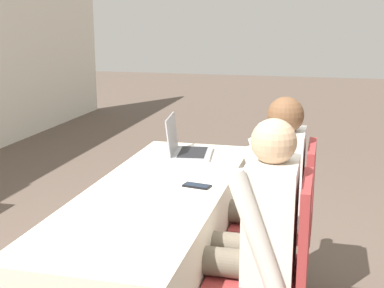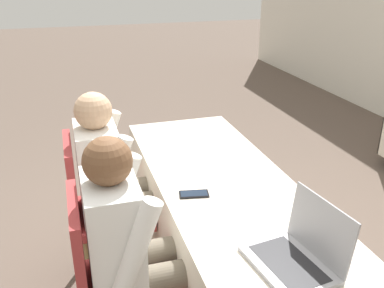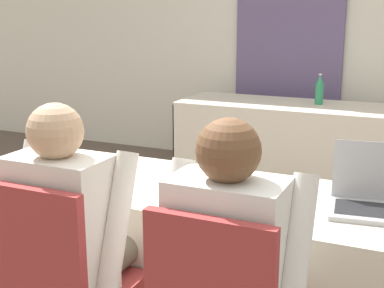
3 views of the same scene
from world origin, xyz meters
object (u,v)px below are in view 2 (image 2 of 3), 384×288
Objects in this scene: cell_phone at (194,194)px; person_checkered_shirt at (114,178)px; person_white_shirt at (133,244)px; chair_near_right at (111,278)px; chair_near_left at (97,205)px; laptop at (298,254)px.

person_checkered_shirt is (-0.39, -0.35, -0.05)m from cell_phone.
person_checkered_shirt is 1.00× the size of person_white_shirt.
cell_phone is 0.17× the size of chair_near_right.
person_checkered_shirt and person_white_shirt have the same top height.
chair_near_left is at bearing 90.00° from person_checkered_shirt.
person_checkered_shirt is at bearing -126.93° from cell_phone.
chair_near_left is at bearing -119.57° from cell_phone.
chair_near_left is at bearing 0.00° from chair_near_right.
laptop is at bearing -118.82° from chair_near_right.
cell_phone is 0.13× the size of person_checkered_shirt.
cell_phone is 0.13× the size of person_white_shirt.
laptop reaches higher than cell_phone.
laptop reaches higher than chair_near_right.
laptop is 0.32× the size of person_checkered_shirt.
person_checkered_shirt reaches higher than chair_near_right.
cell_phone is at bearing -54.56° from person_white_shirt.
cell_phone is at bearing -137.62° from person_checkered_shirt.
chair_near_right is (0.64, 0.00, 0.00)m from chair_near_left.
laptop is 1.17m from person_checkered_shirt.
chair_near_right is at bearing -180.00° from chair_near_left.
laptop is at bearing -150.39° from person_checkered_shirt.
chair_near_left reaches higher than cell_phone.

